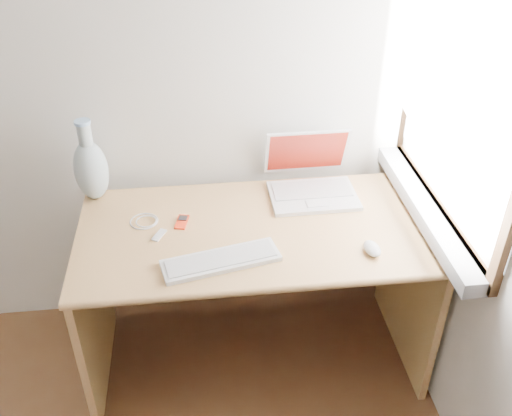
{
  "coord_description": "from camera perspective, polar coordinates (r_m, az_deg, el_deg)",
  "views": [
    {
      "loc": [
        0.82,
        -0.45,
        2.03
      ],
      "look_at": [
        1.03,
        1.35,
        0.81
      ],
      "focal_mm": 40.0,
      "sensor_mm": 36.0,
      "label": 1
    }
  ],
  "objects": [
    {
      "name": "external_keyboard",
      "position": [
        2.05,
        -3.52,
        -5.23
      ],
      "size": [
        0.44,
        0.22,
        0.02
      ],
      "rotation": [
        0.0,
        0.0,
        0.22
      ],
      "color": "white",
      "rests_on": "desk"
    },
    {
      "name": "remote",
      "position": [
        2.2,
        -9.66,
        -2.68
      ],
      "size": [
        0.06,
        0.08,
        0.01
      ],
      "primitive_type": "cube",
      "rotation": [
        0.0,
        0.0,
        -0.47
      ],
      "color": "white",
      "rests_on": "desk"
    },
    {
      "name": "ipod",
      "position": [
        2.26,
        -7.43,
        -1.38
      ],
      "size": [
        0.06,
        0.1,
        0.01
      ],
      "rotation": [
        0.0,
        0.0,
        -0.22
      ],
      "color": "red",
      "rests_on": "desk"
    },
    {
      "name": "mouse",
      "position": [
        2.13,
        11.54,
        -4.0
      ],
      "size": [
        0.07,
        0.1,
        0.03
      ],
      "primitive_type": "ellipsoid",
      "rotation": [
        0.0,
        0.0,
        0.11
      ],
      "color": "white",
      "rests_on": "desk"
    },
    {
      "name": "vase",
      "position": [
        2.41,
        -16.19,
        3.86
      ],
      "size": [
        0.14,
        0.14,
        0.35
      ],
      "color": "silver",
      "rests_on": "desk"
    },
    {
      "name": "cable_coil",
      "position": [
        2.29,
        -11.14,
        -1.31
      ],
      "size": [
        0.11,
        0.11,
        0.01
      ],
      "primitive_type": "torus",
      "rotation": [
        0.0,
        0.0,
        0.02
      ],
      "color": "white",
      "rests_on": "desk"
    },
    {
      "name": "laptop",
      "position": [
        2.41,
        5.58,
        2.76
      ],
      "size": [
        0.36,
        0.3,
        0.25
      ],
      "rotation": [
        0.0,
        0.0,
        0.01
      ],
      "color": "white",
      "rests_on": "desk"
    },
    {
      "name": "desk",
      "position": [
        2.41,
        -0.28,
        -4.84
      ],
      "size": [
        1.38,
        0.69,
        0.73
      ],
      "color": "tan",
      "rests_on": "floor"
    },
    {
      "name": "window",
      "position": [
        2.1,
        19.31,
        11.1
      ],
      "size": [
        0.11,
        0.99,
        1.1
      ],
      "color": "white",
      "rests_on": "right_wall"
    }
  ]
}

